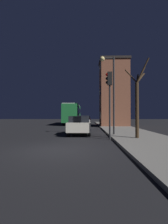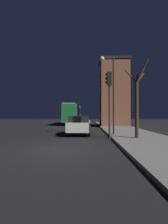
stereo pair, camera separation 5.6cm
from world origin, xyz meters
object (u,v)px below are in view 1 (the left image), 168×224
Objects in this scene: streetlamp at (110,83)px; bare_tree at (138,101)px; car_near_lane at (79,125)px; bus at (72,113)px; car_far_lane at (85,120)px; traffic_light at (109,91)px; car_mid_lane at (83,121)px.

bare_tree is at bearing -52.78° from streetlamp.
car_near_lane is at bearing 143.36° from bare_tree.
streetlamp reaches higher than car_near_lane.
bus is at bearing 104.36° from streetlamp.
bus is 2.66m from car_far_lane.
traffic_light is (-0.31, -1.94, -0.92)m from streetlamp.
streetlamp is 0.57× the size of bus.
bare_tree is 19.78m from car_far_lane.
car_mid_lane is (-3.87, 11.88, -1.82)m from bare_tree.
bare_tree reaches higher than car_mid_lane.
car_near_lane is (-4.04, 3.00, -1.79)m from bare_tree.
bare_tree is 5.34m from car_near_lane.
car_mid_lane is at bearing 108.06° from bare_tree.
car_mid_lane reaches higher than car_near_lane.
bare_tree is at bearing -3.67° from traffic_light.
streetlamp is 1.50× the size of car_far_lane.
car_near_lane is at bearing 159.10° from streetlamp.
streetlamp reaches higher than traffic_light.
streetlamp is 17.75m from car_far_lane.
bare_tree is 12.63m from car_mid_lane.
traffic_light is at bearing -84.65° from car_far_lane.
traffic_light is 0.87× the size of bare_tree.
car_near_lane is (-2.47, 0.94, -3.37)m from streetlamp.
car_mid_lane is 0.96× the size of car_far_lane.
bare_tree is 0.49× the size of bus.
bus is at bearing 105.80° from car_mid_lane.
car_near_lane is 16.35m from car_far_lane.
bare_tree is at bearing -36.64° from car_near_lane.
bare_tree is (1.88, -0.12, -0.66)m from traffic_light.
car_far_lane is at bearing 88.50° from car_mid_lane.
bare_tree reaches higher than traffic_light.
streetlamp is 1.55× the size of car_near_lane.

